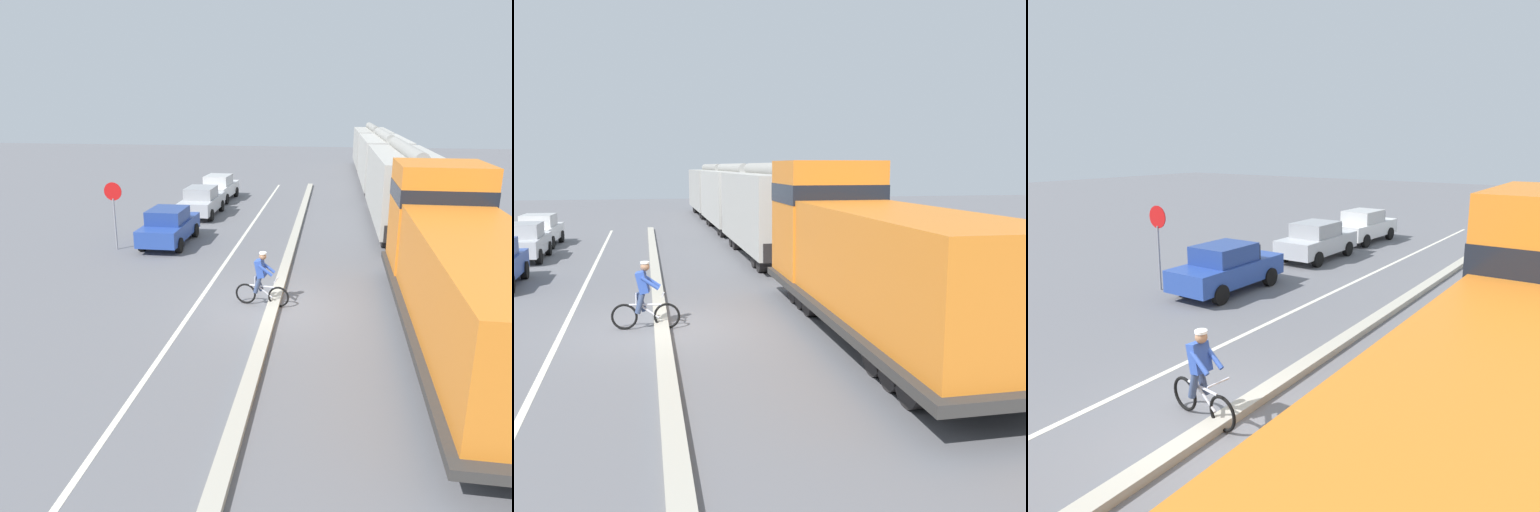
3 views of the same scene
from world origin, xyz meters
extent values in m
plane|color=slate|center=(0.00, 0.00, 0.00)|extent=(120.00, 120.00, 0.00)
cube|color=#B2AD9E|center=(0.00, 6.00, 0.08)|extent=(0.36, 36.00, 0.16)
cube|color=silver|center=(-2.40, 6.00, 0.00)|extent=(0.14, 36.00, 0.01)
cube|color=orange|center=(5.08, -2.44, 1.90)|extent=(2.70, 9.86, 2.40)
cube|color=orange|center=(5.08, 2.56, 2.45)|extent=(2.80, 2.80, 3.50)
cube|color=black|center=(5.08, 2.56, 3.24)|extent=(2.83, 2.83, 0.56)
cube|color=#383533|center=(5.08, -1.84, 0.70)|extent=(3.10, 11.60, 0.20)
cylinder|color=#4C4947|center=(5.08, -1.84, 0.55)|extent=(1.10, 3.00, 1.10)
cylinder|color=black|center=(5.08, 2.15, 0.50)|extent=(2.40, 1.00, 1.00)
cylinder|color=black|center=(5.08, 1.35, 0.50)|extent=(2.40, 1.00, 1.00)
cylinder|color=black|center=(5.08, 0.55, 0.50)|extent=(2.40, 1.00, 1.00)
cylinder|color=black|center=(5.08, -4.23, 0.50)|extent=(2.40, 1.00, 1.00)
cylinder|color=black|center=(5.08, -5.03, 0.50)|extent=(2.40, 1.00, 1.00)
cylinder|color=black|center=(5.08, -5.83, 0.50)|extent=(2.40, 1.00, 1.00)
cube|color=#B3B1A9|center=(5.08, 11.16, 2.15)|extent=(2.90, 10.40, 3.10)
cylinder|color=#98968F|center=(5.08, 11.16, 3.88)|extent=(0.60, 9.88, 0.60)
cube|color=black|center=(5.08, 16.41, 0.95)|extent=(2.61, 0.10, 0.70)
cube|color=black|center=(5.08, 5.91, 0.95)|extent=(2.61, 0.10, 0.70)
cylinder|color=black|center=(5.08, 14.94, 0.45)|extent=(2.46, 0.90, 0.90)
cylinder|color=black|center=(5.08, 13.84, 0.45)|extent=(2.46, 0.90, 0.90)
cylinder|color=black|center=(5.08, 8.49, 0.45)|extent=(2.46, 0.90, 0.90)
cylinder|color=black|center=(5.08, 7.39, 0.45)|extent=(2.46, 0.90, 0.90)
cube|color=#B7B4AD|center=(5.08, 22.76, 2.15)|extent=(2.90, 10.40, 3.10)
cylinder|color=#9C9993|center=(5.08, 22.76, 3.88)|extent=(0.60, 9.88, 0.60)
cube|color=black|center=(5.08, 28.01, 0.95)|extent=(2.61, 0.10, 0.70)
cube|color=black|center=(5.08, 17.51, 0.95)|extent=(2.61, 0.10, 0.70)
cylinder|color=black|center=(5.08, 26.54, 0.45)|extent=(2.46, 0.90, 0.90)
cylinder|color=black|center=(5.08, 25.44, 0.45)|extent=(2.46, 0.90, 0.90)
cylinder|color=black|center=(5.08, 20.09, 0.45)|extent=(2.46, 0.90, 0.90)
cylinder|color=black|center=(5.08, 18.99, 0.45)|extent=(2.46, 0.90, 0.90)
cube|color=#AFACA4|center=(5.08, 34.36, 2.15)|extent=(2.90, 10.40, 3.10)
cylinder|color=gray|center=(5.08, 34.36, 3.88)|extent=(0.60, 9.88, 0.60)
cube|color=black|center=(5.08, 39.61, 0.95)|extent=(2.61, 0.10, 0.70)
cube|color=black|center=(5.08, 29.11, 0.95)|extent=(2.61, 0.10, 0.70)
cylinder|color=black|center=(5.08, 38.14, 0.45)|extent=(2.46, 0.90, 0.90)
cylinder|color=black|center=(5.08, 37.04, 0.45)|extent=(2.46, 0.90, 0.90)
cylinder|color=black|center=(5.08, 31.69, 0.45)|extent=(2.46, 0.90, 0.90)
cylinder|color=black|center=(5.08, 30.59, 0.45)|extent=(2.46, 0.90, 0.90)
cylinder|color=black|center=(-4.63, 7.84, 0.32)|extent=(0.23, 0.64, 0.64)
cube|color=#B7BABF|center=(-5.48, 12.44, 0.67)|extent=(1.70, 4.20, 0.70)
cube|color=#9C9EA2|center=(-5.48, 12.29, 1.32)|extent=(1.50, 1.90, 0.60)
cube|color=#1E232D|center=(-5.48, 13.29, 1.27)|extent=(1.43, 0.12, 0.51)
cylinder|color=black|center=(-4.67, 13.74, 0.32)|extent=(0.22, 0.64, 0.64)
cylinder|color=black|center=(-4.67, 11.14, 0.32)|extent=(0.22, 0.64, 0.64)
cube|color=silver|center=(-5.59, 17.22, 0.67)|extent=(1.88, 4.27, 0.70)
cube|color=beige|center=(-5.59, 17.07, 1.32)|extent=(1.58, 1.96, 0.60)
cube|color=#1E232D|center=(-5.55, 18.07, 1.27)|extent=(1.43, 0.18, 0.51)
cylinder|color=black|center=(-6.34, 18.56, 0.32)|extent=(0.25, 0.65, 0.64)
cylinder|color=black|center=(-4.72, 18.49, 0.32)|extent=(0.25, 0.65, 0.64)
cylinder|color=black|center=(-6.45, 15.96, 0.32)|extent=(0.25, 0.65, 0.64)
cylinder|color=black|center=(-4.84, 15.89, 0.32)|extent=(0.25, 0.65, 0.64)
torus|color=black|center=(0.15, 0.03, 0.33)|extent=(0.66, 0.14, 0.66)
torus|color=black|center=(-0.90, 0.16, 0.33)|extent=(0.66, 0.14, 0.66)
cylinder|color=silver|center=(-0.37, 0.09, 0.63)|extent=(0.79, 0.15, 0.05)
cylinder|color=silver|center=(-0.28, 0.08, 0.45)|extent=(0.48, 0.11, 0.36)
cylinder|color=silver|center=(-0.59, 0.12, 0.78)|extent=(0.04, 0.04, 0.30)
cylinder|color=silver|center=(0.07, 0.04, 0.88)|extent=(0.10, 0.48, 0.04)
cylinder|color=#38476B|center=(-0.48, 0.21, 0.68)|extent=(0.32, 0.18, 0.52)
cylinder|color=#38476B|center=(-0.51, 0.01, 0.68)|extent=(0.28, 0.17, 0.52)
cube|color=#2D4CA5|center=(-0.42, 0.10, 1.20)|extent=(0.37, 0.38, 0.57)
sphere|color=#9E7051|center=(-0.35, 0.09, 1.59)|extent=(0.22, 0.22, 0.22)
cylinder|color=white|center=(-0.35, 0.09, 1.69)|extent=(0.22, 0.22, 0.05)
cylinder|color=#2D4CA5|center=(-0.21, 0.23, 1.20)|extent=(0.47, 0.15, 0.36)
cylinder|color=#2D4CA5|center=(-0.25, -0.08, 1.20)|extent=(0.47, 0.15, 0.36)
camera|label=1|loc=(1.61, -14.13, 6.00)|focal=35.00mm
camera|label=2|loc=(-0.31, -14.77, 4.06)|focal=42.00mm
camera|label=3|loc=(5.45, -5.72, 4.83)|focal=35.00mm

